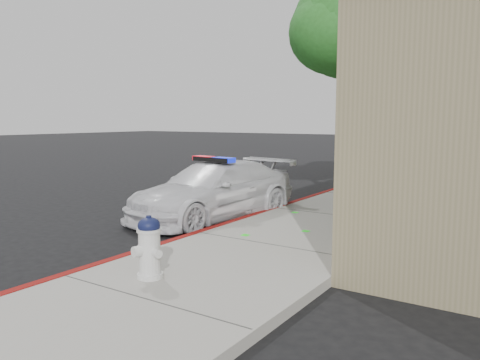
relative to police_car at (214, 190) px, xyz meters
name	(u,v)px	position (x,y,z in m)	size (l,w,h in m)	color
ground	(195,239)	(0.90, -1.81, -0.66)	(120.00, 120.00, 0.00)	black
sidewalk	(334,218)	(2.50, 1.19, -0.59)	(3.20, 60.00, 0.15)	gray
red_curb	(275,211)	(0.96, 1.19, -0.58)	(0.14, 60.00, 0.16)	maroon
police_car	(214,190)	(0.00, 0.00, 0.00)	(2.40, 4.72, 1.43)	silver
fire_hydrant	(149,247)	(2.06, -4.23, -0.08)	(0.50, 0.43, 0.86)	silver
street_tree_near	(355,31)	(2.16, 3.09, 3.83)	(3.17, 3.30, 5.81)	black
street_tree_mid	(399,53)	(2.32, 6.56, 3.66)	(3.15, 2.90, 5.53)	black
street_tree_far	(432,56)	(2.07, 12.39, 4.20)	(3.41, 3.38, 6.27)	black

